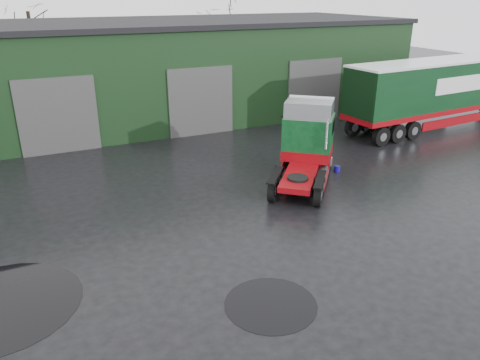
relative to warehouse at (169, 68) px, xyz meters
name	(u,v)px	position (x,y,z in m)	size (l,w,h in m)	color
ground	(296,246)	(-2.00, -20.00, -3.16)	(100.00, 100.00, 0.00)	black
warehouse	(169,68)	(0.00, 0.00, 0.00)	(32.40, 12.40, 6.30)	black
hero_tractor	(303,147)	(1.08, -15.50, -1.37)	(2.44, 5.74, 3.57)	#0B411B
lorry_right	(433,95)	(13.42, -11.00, -1.02)	(2.81, 16.22, 4.26)	silver
wash_bucket	(337,169)	(3.58, -14.75, -3.02)	(0.29, 0.29, 0.27)	#1407A1
tree_back_a	(32,37)	(-8.00, 10.00, 1.59)	(4.40, 4.40, 9.50)	black
tree_back_b	(219,41)	(8.00, 10.00, 0.59)	(4.40, 4.40, 7.50)	black
puddle_0	(271,304)	(-4.34, -22.45, -3.15)	(2.59, 2.59, 0.01)	black
puddle_1	(305,179)	(1.63, -14.96, -3.15)	(1.95, 1.95, 0.01)	black
puddle_2	(0,305)	(-11.10, -19.27, -3.15)	(4.38, 4.38, 0.01)	black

